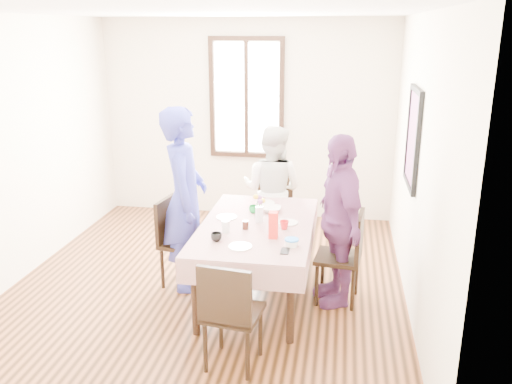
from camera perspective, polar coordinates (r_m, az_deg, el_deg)
ground at (r=5.71m, az=-5.01°, el=-9.61°), size 4.50×4.50×0.00m
back_wall at (r=7.40m, az=-0.97°, el=7.69°), size 4.00×0.00×4.00m
right_wall at (r=5.12m, az=16.84°, el=2.70°), size 0.00×4.50×4.50m
window_frame at (r=7.34m, az=-1.01°, el=9.97°), size 1.02×0.06×1.62m
window_pane at (r=7.35m, az=-0.99°, el=9.98°), size 0.90×0.02×1.50m
art_poster at (r=5.37m, az=16.43°, el=5.56°), size 0.04×0.76×0.96m
dining_table at (r=5.27m, az=0.09°, el=-7.40°), size 0.94×1.65×0.75m
tablecloth at (r=5.12m, az=0.09°, el=-3.52°), size 1.06×1.77×0.01m
chair_left at (r=5.54m, az=-7.70°, el=-5.38°), size 0.48×0.48×0.91m
chair_right at (r=5.23m, az=8.75°, el=-6.87°), size 0.47×0.47×0.91m
chair_far at (r=6.28m, az=1.77°, el=-2.49°), size 0.43×0.43×0.91m
chair_near at (r=4.24m, az=-2.45°, el=-12.69°), size 0.47×0.47×0.91m
person_left at (r=5.38m, az=-7.68°, el=-0.75°), size 0.57×0.75×1.85m
person_far at (r=6.16m, az=1.77°, el=0.13°), size 0.87×0.75×1.52m
person_right at (r=5.09m, az=8.70°, el=-3.01°), size 0.69×1.05×1.66m
mug_black at (r=4.72m, az=-4.25°, el=-4.81°), size 0.13×0.13×0.08m
mug_flag at (r=4.99m, az=3.03°, el=-3.52°), size 0.10×0.10×0.08m
mug_green at (r=5.42m, az=-0.27°, el=-1.85°), size 0.12×0.12×0.08m
serving_bowl at (r=5.46m, az=1.64°, el=-1.85°), size 0.22×0.22×0.05m
juice_carton at (r=4.75m, az=1.87°, el=-3.54°), size 0.08×0.08×0.25m
butter_tub at (r=4.62m, az=3.83°, el=-5.46°), size 0.11×0.11×0.06m
jam_jar at (r=4.99m, az=-1.13°, el=-3.53°), size 0.06×0.06×0.08m
drinking_glass at (r=4.92m, az=-3.25°, el=-3.68°), size 0.08×0.08×0.11m
smartphone at (r=4.52m, az=3.11°, el=-6.30°), size 0.07×0.14×0.01m
flower_vase at (r=5.15m, az=0.36°, el=-2.39°), size 0.08×0.08×0.16m
plate_left at (r=5.30m, az=-3.16°, el=-2.69°), size 0.20×0.20×0.01m
plate_right at (r=5.16m, az=3.39°, el=-3.27°), size 0.20×0.20×0.01m
plate_far at (r=5.72m, az=1.01°, el=-1.16°), size 0.20×0.20×0.01m
plate_near at (r=4.60m, az=-1.69°, el=-5.83°), size 0.20×0.20×0.01m
butter_lid at (r=4.61m, az=3.83°, el=-5.07°), size 0.12×0.12×0.01m
flower_bunch at (r=5.11m, az=0.36°, el=-1.04°), size 0.09×0.09×0.10m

